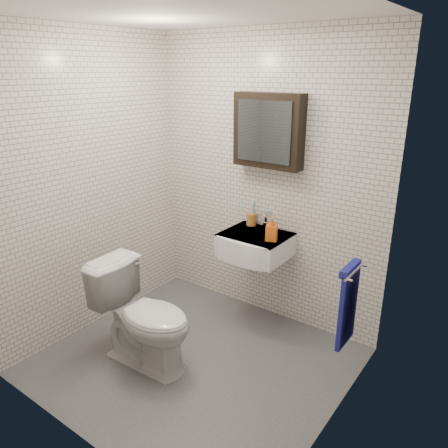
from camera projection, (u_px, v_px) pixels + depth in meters
name	position (u px, v px, depth m)	size (l,w,h in m)	color
ground	(195.00, 361.00, 3.44)	(2.20, 2.00, 0.01)	#4A4C52
room_shell	(190.00, 180.00, 2.95)	(2.22, 2.02, 2.51)	silver
washbasin	(253.00, 245.00, 3.71)	(0.55, 0.50, 0.20)	white
faucet	(265.00, 221.00, 3.81)	(0.06, 0.20, 0.15)	silver
mirror_cabinet	(268.00, 131.00, 3.54)	(0.60, 0.15, 0.60)	black
towel_rail	(348.00, 302.00, 2.88)	(0.09, 0.30, 0.58)	silver
toothbrush_cup	(252.00, 219.00, 3.90)	(0.10, 0.10, 0.24)	#A56529
soap_bottle	(272.00, 229.00, 3.54)	(0.09, 0.09, 0.20)	orange
toilet	(144.00, 316.00, 3.31)	(0.45, 0.80, 0.81)	white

